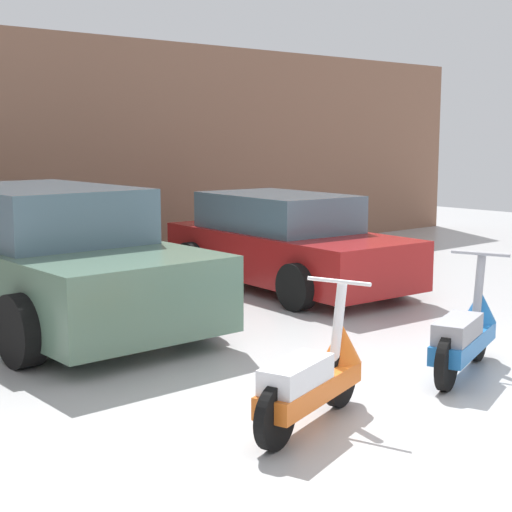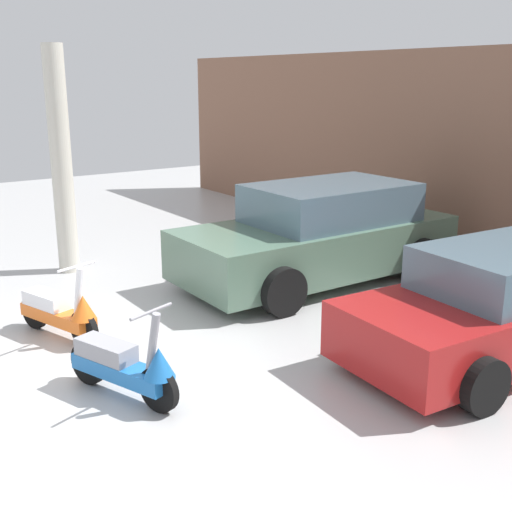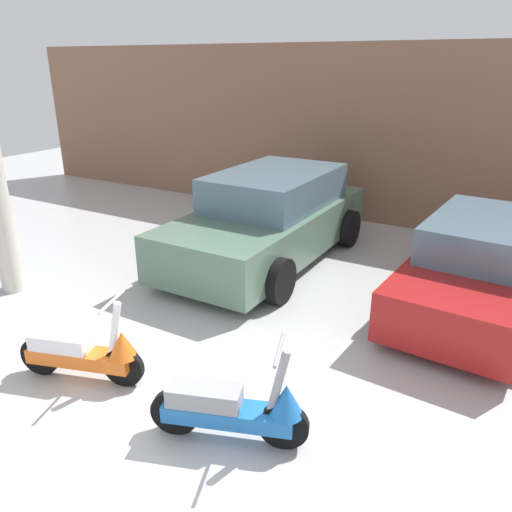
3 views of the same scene
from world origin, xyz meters
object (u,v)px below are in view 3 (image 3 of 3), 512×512
object	(u,v)px
scooter_front_left	(85,351)
scooter_front_right	(235,407)
car_rear_center	(479,267)
car_rear_left	(269,219)

from	to	relation	value
scooter_front_left	scooter_front_right	world-z (taller)	scooter_front_right
scooter_front_left	car_rear_center	world-z (taller)	car_rear_center
car_rear_left	car_rear_center	size ratio (longest dim) A/B	1.15
scooter_front_left	car_rear_center	size ratio (longest dim) A/B	0.36
scooter_front_right	car_rear_center	bearing A→B (deg)	49.89
scooter_front_right	car_rear_left	bearing A→B (deg)	95.40
scooter_front_left	car_rear_left	distance (m)	4.12
scooter_front_left	car_rear_center	distance (m)	5.12
car_rear_left	scooter_front_right	bearing A→B (deg)	25.23
scooter_front_right	car_rear_left	world-z (taller)	car_rear_left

